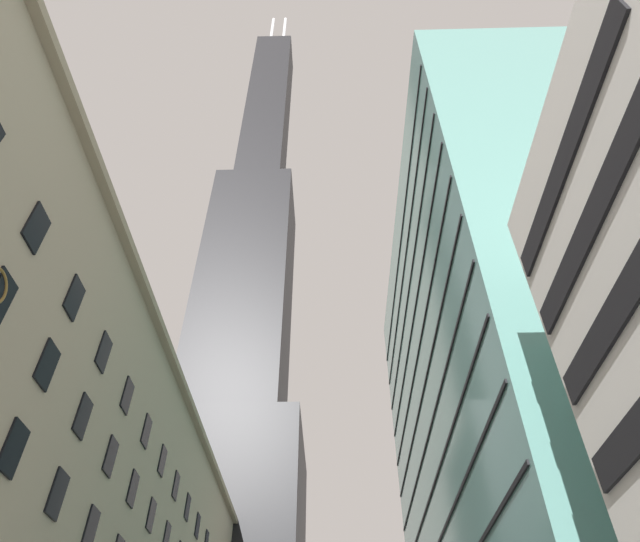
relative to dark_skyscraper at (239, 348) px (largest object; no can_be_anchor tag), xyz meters
The scene contains 2 objects.
dark_skyscraper is the anchor object (origin of this frame).
glass_office_midrise 69.61m from the dark_skyscraper, 51.34° to the right, with size 18.37×46.82×54.06m.
Camera 1 is at (2.61, -13.77, 1.97)m, focal length 30.73 mm.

